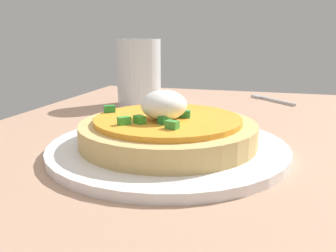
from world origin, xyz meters
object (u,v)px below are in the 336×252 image
object	(u,v)px
cup_near	(139,74)
fork	(269,99)
plate	(168,147)
pizza	(168,129)

from	to	relation	value
cup_near	fork	size ratio (longest dim) A/B	1.32
plate	cup_near	world-z (taller)	cup_near
plate	fork	distance (cm)	38.27
plate	pizza	xyz separation A→B (cm)	(0.08, -0.02, 2.15)
cup_near	fork	world-z (taller)	cup_near
cup_near	pizza	bearing A→B (deg)	26.70
plate	pizza	world-z (taller)	pizza
plate	fork	xyz separation A→B (cm)	(-36.77, 10.62, -0.25)
plate	fork	bearing A→B (deg)	163.89
plate	fork	size ratio (longest dim) A/B	2.92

